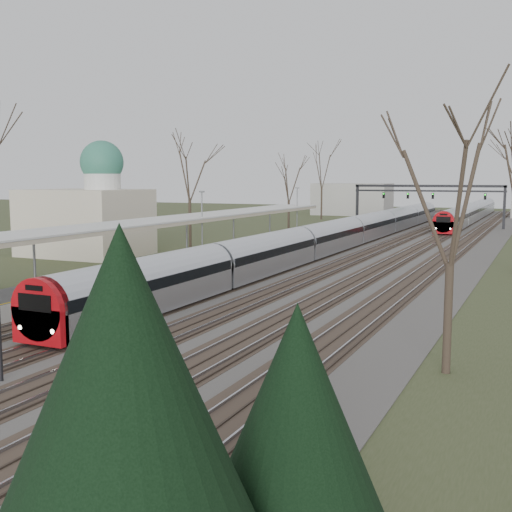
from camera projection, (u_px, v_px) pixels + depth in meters
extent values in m
cube|color=#474442|center=(372.00, 248.00, 64.51)|extent=(24.00, 160.00, 0.10)
cube|color=#4C3828|center=(315.00, 245.00, 66.99)|extent=(2.60, 160.00, 0.06)
cube|color=gray|center=(309.00, 244.00, 67.28)|extent=(0.07, 160.00, 0.12)
cube|color=gray|center=(322.00, 244.00, 66.68)|extent=(0.07, 160.00, 0.12)
cube|color=#4C3828|center=(348.00, 246.00, 65.54)|extent=(2.60, 160.00, 0.06)
cube|color=gray|center=(341.00, 245.00, 65.83)|extent=(0.07, 160.00, 0.12)
cube|color=gray|center=(355.00, 246.00, 65.24)|extent=(0.07, 160.00, 0.12)
cube|color=#4C3828|center=(382.00, 248.00, 64.09)|extent=(2.60, 160.00, 0.06)
cube|color=gray|center=(375.00, 247.00, 64.38)|extent=(0.07, 160.00, 0.12)
cube|color=gray|center=(389.00, 247.00, 63.79)|extent=(0.07, 160.00, 0.12)
cube|color=#4C3828|center=(417.00, 249.00, 62.65)|extent=(2.60, 160.00, 0.06)
cube|color=gray|center=(410.00, 248.00, 62.93)|extent=(0.07, 160.00, 0.12)
cube|color=gray|center=(425.00, 249.00, 62.34)|extent=(0.07, 160.00, 0.12)
cube|color=#4C3828|center=(454.00, 251.00, 61.20)|extent=(2.60, 160.00, 0.06)
cube|color=gray|center=(446.00, 250.00, 61.49)|extent=(0.07, 160.00, 0.12)
cube|color=gray|center=(462.00, 251.00, 60.89)|extent=(0.07, 160.00, 0.12)
cube|color=#9E9B93|center=(209.00, 258.00, 52.41)|extent=(3.50, 69.00, 1.00)
cylinder|color=slate|center=(34.00, 262.00, 34.57)|extent=(0.14, 0.14, 3.00)
cylinder|color=slate|center=(124.00, 248.00, 41.79)|extent=(0.14, 0.14, 3.00)
cylinder|color=slate|center=(187.00, 237.00, 49.01)|extent=(0.14, 0.14, 3.00)
cylinder|color=slate|center=(234.00, 230.00, 56.23)|extent=(0.14, 0.14, 3.00)
cylinder|color=slate|center=(270.00, 224.00, 63.44)|extent=(0.14, 0.14, 3.00)
cube|color=silver|center=(180.00, 218.00, 47.92)|extent=(4.10, 50.00, 0.12)
cube|color=#C1B295|center=(180.00, 220.00, 47.94)|extent=(4.10, 50.00, 0.25)
cube|color=beige|center=(86.00, 223.00, 57.91)|extent=(10.00, 8.00, 6.00)
cylinder|color=silver|center=(102.00, 176.00, 56.57)|extent=(3.20, 3.20, 2.50)
sphere|color=#2B6B5D|center=(102.00, 162.00, 56.43)|extent=(3.80, 3.80, 3.80)
cube|color=black|center=(357.00, 205.00, 95.36)|extent=(0.35, 0.35, 6.00)
cube|color=black|center=(504.00, 208.00, 86.89)|extent=(0.35, 0.35, 6.00)
cube|color=black|center=(428.00, 186.00, 90.77)|extent=(21.00, 0.35, 0.35)
cube|color=black|center=(428.00, 191.00, 90.86)|extent=(21.00, 0.25, 0.25)
cube|color=black|center=(384.00, 195.00, 93.35)|extent=(0.32, 0.22, 0.85)
sphere|color=#0CFF19|center=(384.00, 194.00, 93.19)|extent=(0.16, 0.16, 0.16)
cube|color=black|center=(408.00, 196.00, 91.90)|extent=(0.32, 0.22, 0.85)
sphere|color=#0CFF19|center=(408.00, 194.00, 91.74)|extent=(0.16, 0.16, 0.16)
cube|color=black|center=(433.00, 196.00, 90.45)|extent=(0.32, 0.22, 0.85)
sphere|color=#0CFF19|center=(433.00, 194.00, 90.30)|extent=(0.16, 0.16, 0.16)
cube|color=black|center=(459.00, 196.00, 89.01)|extent=(0.32, 0.22, 0.85)
sphere|color=#0CFF19|center=(459.00, 194.00, 88.85)|extent=(0.16, 0.16, 0.16)
cube|color=black|center=(485.00, 197.00, 87.56)|extent=(0.32, 0.22, 0.85)
sphere|color=#0CFF19|center=(485.00, 195.00, 87.40)|extent=(0.16, 0.16, 0.16)
cone|color=black|center=(125.00, 465.00, 7.90)|extent=(5.20, 5.20, 6.00)
cone|color=black|center=(296.00, 458.00, 9.70)|extent=(4.00, 4.00, 4.80)
cylinder|color=#2D231C|center=(190.00, 223.00, 64.93)|extent=(0.30, 0.30, 4.95)
cylinder|color=#2D231C|center=(448.00, 319.00, 22.80)|extent=(0.30, 0.30, 4.05)
cube|color=#B1B5BC|center=(351.00, 235.00, 66.55)|extent=(2.55, 90.00, 1.60)
cylinder|color=#B1B5BC|center=(352.00, 229.00, 66.47)|extent=(2.60, 89.70, 2.60)
cube|color=black|center=(352.00, 228.00, 66.46)|extent=(2.62, 89.40, 0.55)
cube|color=#A4090F|center=(40.00, 326.00, 26.03)|extent=(2.55, 0.50, 1.50)
cylinder|color=#A4090F|center=(40.00, 309.00, 25.99)|extent=(2.60, 0.60, 2.60)
cube|color=black|center=(35.00, 303.00, 25.71)|extent=(1.70, 0.12, 0.70)
sphere|color=white|center=(21.00, 327.00, 26.22)|extent=(0.22, 0.22, 0.22)
sphere|color=white|center=(53.00, 331.00, 25.51)|extent=(0.22, 0.22, 0.22)
cube|color=black|center=(351.00, 244.00, 66.66)|extent=(1.80, 89.00, 0.35)
cube|color=#B1B5BC|center=(471.00, 214.00, 104.56)|extent=(2.55, 60.00, 1.60)
cylinder|color=#B1B5BC|center=(471.00, 210.00, 104.48)|extent=(2.60, 59.70, 2.60)
cube|color=black|center=(471.00, 210.00, 104.47)|extent=(2.62, 59.40, 0.55)
cube|color=#A4090F|center=(443.00, 228.00, 77.59)|extent=(2.55, 0.50, 1.50)
cylinder|color=#A4090F|center=(444.00, 222.00, 77.55)|extent=(2.60, 0.60, 2.60)
cube|color=black|center=(443.00, 219.00, 77.27)|extent=(1.70, 0.12, 0.70)
sphere|color=white|center=(436.00, 228.00, 77.77)|extent=(0.22, 0.22, 0.22)
sphere|color=white|center=(450.00, 229.00, 77.07)|extent=(0.22, 0.22, 0.22)
cube|color=black|center=(471.00, 220.00, 104.68)|extent=(1.80, 59.00, 0.35)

